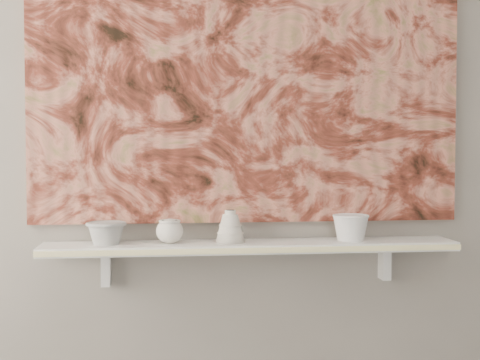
{
  "coord_description": "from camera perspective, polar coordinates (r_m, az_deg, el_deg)",
  "views": [
    {
      "loc": [
        -0.3,
        -0.72,
        1.24
      ],
      "look_at": [
        -0.04,
        1.49,
        1.14
      ],
      "focal_mm": 50.0,
      "sensor_mm": 36.0,
      "label": 1
    }
  ],
  "objects": [
    {
      "name": "bracket_right",
      "position": [
        2.46,
        12.23,
        -6.89
      ],
      "size": [
        0.03,
        0.06,
        0.12
      ],
      "primitive_type": "cube",
      "color": "white",
      "rests_on": "wall_back"
    },
    {
      "name": "house_motif",
      "position": [
        2.42,
        11.39,
        2.29
      ],
      "size": [
        0.09,
        0.0,
        0.08
      ],
      "primitive_type": "cube",
      "color": "black",
      "rests_on": "painting"
    },
    {
      "name": "shelf",
      "position": [
        2.27,
        0.96,
        -5.7
      ],
      "size": [
        1.4,
        0.18,
        0.03
      ],
      "primitive_type": "cube",
      "color": "white",
      "rests_on": "wall_back"
    },
    {
      "name": "wall_back",
      "position": [
        2.34,
        0.66,
        5.22
      ],
      "size": [
        3.6,
        0.0,
        3.6
      ],
      "primitive_type": "plane",
      "rotation": [
        1.57,
        0.0,
        0.0
      ],
      "color": "gray",
      "rests_on": "floor"
    },
    {
      "name": "bowl_grey",
      "position": [
        2.25,
        -11.35,
        -4.44
      ],
      "size": [
        0.17,
        0.17,
        0.08
      ],
      "primitive_type": null,
      "rotation": [
        0.0,
        0.0,
        0.36
      ],
      "color": "#9B9B98",
      "rests_on": "shelf"
    },
    {
      "name": "shelf_stripe",
      "position": [
        2.18,
        1.28,
        -6.04
      ],
      "size": [
        1.4,
        0.01,
        0.02
      ],
      "primitive_type": "cube",
      "color": "#F9EEA6",
      "rests_on": "shelf"
    },
    {
      "name": "bell_vessel",
      "position": [
        2.25,
        -0.84,
        -3.97
      ],
      "size": [
        0.12,
        0.12,
        0.11
      ],
      "primitive_type": null,
      "rotation": [
        0.0,
        0.0,
        0.23
      ],
      "color": "beige",
      "rests_on": "shelf"
    },
    {
      "name": "painting",
      "position": [
        2.35,
        0.7,
        9.88
      ],
      "size": [
        1.5,
        0.02,
        1.1
      ],
      "primitive_type": "cube",
      "color": "maroon",
      "rests_on": "wall_back"
    },
    {
      "name": "cup_cream",
      "position": [
        2.24,
        -6.02,
        -4.36
      ],
      "size": [
        0.1,
        0.1,
        0.08
      ],
      "primitive_type": null,
      "rotation": [
        0.0,
        0.0,
        -0.18
      ],
      "color": "silver",
      "rests_on": "shelf"
    },
    {
      "name": "bracket_left",
      "position": [
        2.33,
        -11.37,
        -7.38
      ],
      "size": [
        0.03,
        0.06,
        0.12
      ],
      "primitive_type": "cube",
      "color": "white",
      "rests_on": "wall_back"
    },
    {
      "name": "bowl_white",
      "position": [
        2.33,
        9.43,
        -4.01
      ],
      "size": [
        0.15,
        0.15,
        0.09
      ],
      "primitive_type": null,
      "rotation": [
        0.0,
        0.0,
        0.24
      ],
      "color": "silver",
      "rests_on": "shelf"
    }
  ]
}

